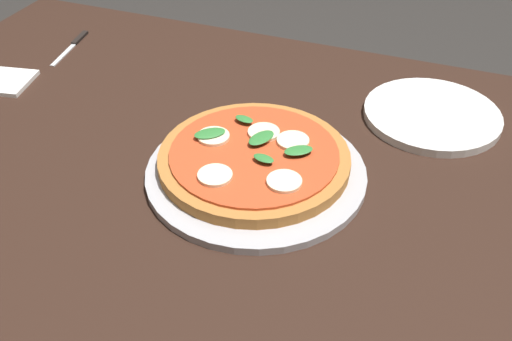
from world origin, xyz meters
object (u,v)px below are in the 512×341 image
dining_table (220,208)px  serving_tray (256,173)px  pizza (254,158)px  knife (74,44)px  plate_white (432,115)px

dining_table → serving_tray: (-0.07, 0.02, 0.11)m
dining_table → pizza: (-0.06, 0.01, 0.13)m
dining_table → knife: (0.43, -0.24, 0.11)m
pizza → plate_white: bearing=-133.6°
pizza → knife: (0.49, -0.25, -0.02)m
pizza → plate_white: 0.33m
plate_white → knife: 0.72m
dining_table → serving_tray: 0.13m
knife → dining_table: bearing=150.4°
dining_table → plate_white: (-0.29, -0.23, 0.11)m
serving_tray → pizza: pizza is taller
dining_table → pizza: 0.14m
plate_white → serving_tray: bearing=48.8°
serving_tray → dining_table: bearing=-17.5°
dining_table → plate_white: bearing=-142.0°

